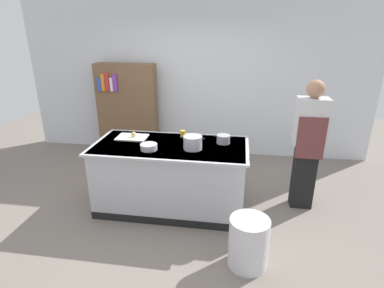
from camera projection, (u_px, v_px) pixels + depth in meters
ground_plane at (172, 206)px, 4.25m from camera, size 10.00×10.00×0.00m
back_wall at (194, 74)px, 5.65m from camera, size 6.40×0.12×3.00m
counter_island at (171, 175)px, 4.08m from camera, size 1.98×0.98×0.90m
cutting_board at (132, 137)px, 4.17m from camera, size 0.40×0.28×0.02m
onion at (134, 134)px, 4.14m from camera, size 0.07×0.07×0.07m
stock_pot at (193, 143)px, 3.77m from camera, size 0.30×0.23×0.17m
sauce_pan at (223, 139)px, 3.96m from camera, size 0.24×0.17×0.11m
mixing_bowl at (149, 147)px, 3.76m from camera, size 0.21×0.21×0.07m
juice_cup at (183, 134)px, 4.17m from camera, size 0.07×0.07×0.10m
trash_bin at (248, 243)px, 3.11m from camera, size 0.40×0.40×0.54m
person_chef at (308, 143)px, 3.94m from camera, size 0.38×0.25×1.72m
bookshelf at (128, 110)px, 5.78m from camera, size 1.10×0.31×1.70m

